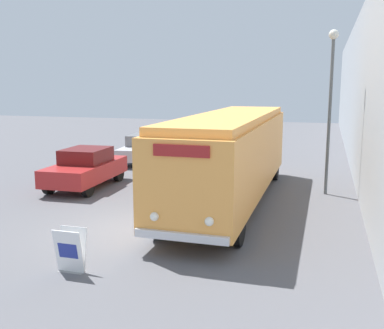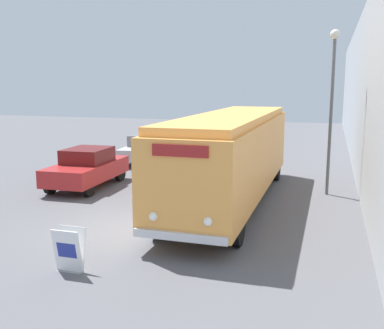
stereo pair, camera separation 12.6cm
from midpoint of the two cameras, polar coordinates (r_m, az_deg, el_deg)
ground_plane at (r=13.36m, az=-8.23°, el=-8.22°), size 80.00×80.00×0.00m
building_wall_right at (r=21.52m, az=20.52°, el=8.43°), size 0.30×60.00×7.56m
vintage_bus at (r=15.92m, az=4.79°, el=1.49°), size 2.48×11.54×3.17m
sign_board at (r=10.65m, az=-15.52°, el=-10.53°), size 0.68×0.38×1.01m
streetlamp at (r=17.65m, az=17.02°, el=9.15°), size 0.36×0.36×6.15m
parked_car_near at (r=18.92m, az=-13.52°, el=-0.40°), size 2.05×4.35×1.60m
parked_car_mid at (r=24.54m, az=-6.15°, el=2.05°), size 2.31×4.52×1.50m
parked_car_far at (r=29.90m, az=-1.59°, el=3.56°), size 2.16×4.36×1.47m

